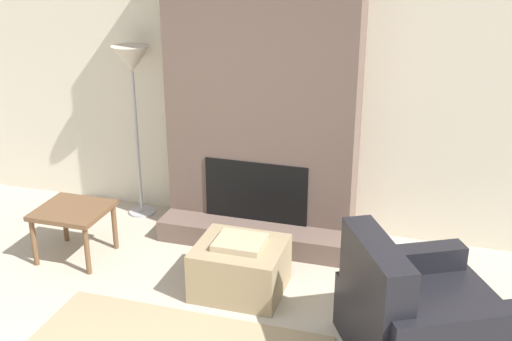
% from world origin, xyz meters
% --- Properties ---
extents(wall_back, '(8.02, 0.06, 2.60)m').
position_xyz_m(wall_back, '(0.00, 3.08, 1.30)').
color(wall_back, beige).
rests_on(wall_back, ground_plane).
extents(fireplace, '(1.68, 0.72, 2.60)m').
position_xyz_m(fireplace, '(0.00, 2.83, 1.23)').
color(fireplace, brown).
rests_on(fireplace, ground_plane).
extents(ottoman, '(0.67, 0.60, 0.45)m').
position_xyz_m(ottoman, '(0.14, 1.77, 0.21)').
color(ottoman, '#998460').
rests_on(ottoman, ground_plane).
extents(armchair, '(1.29, 1.29, 0.88)m').
position_xyz_m(armchair, '(1.49, 1.32, 0.28)').
color(armchair, black).
rests_on(armchair, ground_plane).
extents(side_table, '(0.58, 0.54, 0.46)m').
position_xyz_m(side_table, '(-1.38, 1.88, 0.39)').
color(side_table, brown).
rests_on(side_table, ground_plane).
extents(floor_lamp_left, '(0.35, 0.35, 1.65)m').
position_xyz_m(floor_lamp_left, '(-1.24, 2.85, 1.45)').
color(floor_lamp_left, '#ADADB2').
rests_on(floor_lamp_left, ground_plane).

